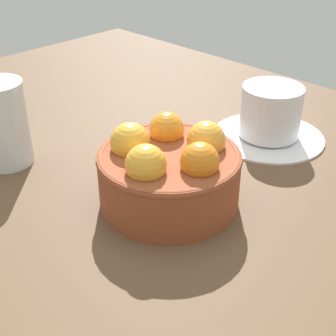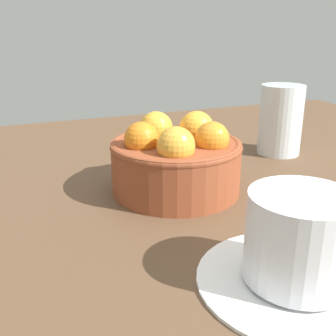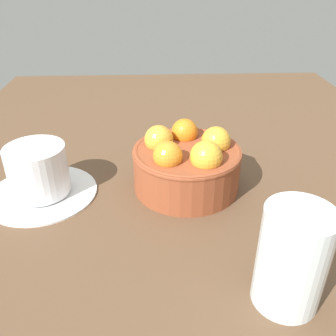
% 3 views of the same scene
% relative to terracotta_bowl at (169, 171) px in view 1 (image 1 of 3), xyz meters
% --- Properties ---
extents(ground_plane, '(1.21, 0.88, 0.04)m').
position_rel_terracotta_bowl_xyz_m(ground_plane, '(0.00, 0.00, -0.06)').
color(ground_plane, brown).
extents(terracotta_bowl, '(0.16, 0.16, 0.09)m').
position_rel_terracotta_bowl_xyz_m(terracotta_bowl, '(0.00, 0.00, 0.00)').
color(terracotta_bowl, brown).
rests_on(terracotta_bowl, ground_plane).
extents(coffee_cup, '(0.16, 0.16, 0.08)m').
position_rel_terracotta_bowl_xyz_m(coffee_cup, '(-0.01, 0.21, -0.01)').
color(coffee_cup, white).
rests_on(coffee_cup, ground_plane).
extents(water_glass, '(0.07, 0.07, 0.11)m').
position_rel_terracotta_bowl_xyz_m(water_glass, '(-0.21, -0.08, 0.01)').
color(water_glass, silver).
rests_on(water_glass, ground_plane).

